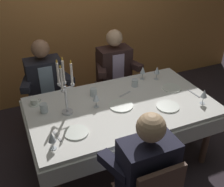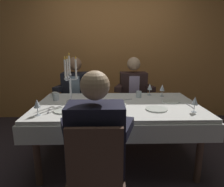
% 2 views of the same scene
% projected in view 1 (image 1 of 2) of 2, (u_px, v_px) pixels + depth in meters
% --- Properties ---
extents(ground_plane, '(12.00, 12.00, 0.00)m').
position_uv_depth(ground_plane, '(121.00, 157.00, 3.17)').
color(ground_plane, '#32292F').
extents(back_wall, '(6.00, 0.12, 2.70)m').
position_uv_depth(back_wall, '(72.00, 9.00, 3.79)').
color(back_wall, '#D68946').
rests_on(back_wall, ground_plane).
extents(dining_table, '(1.94, 1.14, 0.74)m').
position_uv_depth(dining_table, '(122.00, 114.00, 2.85)').
color(dining_table, white).
rests_on(dining_table, ground_plane).
extents(candelabra, '(0.15, 0.17, 0.59)m').
position_uv_depth(candelabra, '(65.00, 90.00, 2.53)').
color(candelabra, silver).
rests_on(candelabra, dining_table).
extents(dinner_plate_0, '(0.22, 0.22, 0.01)m').
position_uv_depth(dinner_plate_0, '(76.00, 132.00, 2.39)').
color(dinner_plate_0, white).
rests_on(dinner_plate_0, dining_table).
extents(dinner_plate_1, '(0.23, 0.23, 0.01)m').
position_uv_depth(dinner_plate_1, '(168.00, 106.00, 2.75)').
color(dinner_plate_1, white).
rests_on(dinner_plate_1, dining_table).
extents(dinner_plate_2, '(0.25, 0.25, 0.01)m').
position_uv_depth(dinner_plate_2, '(121.00, 106.00, 2.76)').
color(dinner_plate_2, white).
rests_on(dinner_plate_2, dining_table).
extents(dinner_plate_3, '(0.22, 0.22, 0.01)m').
position_uv_depth(dinner_plate_3, '(172.00, 88.00, 3.08)').
color(dinner_plate_3, white).
rests_on(dinner_plate_3, dining_table).
extents(wine_glass_0, '(0.07, 0.07, 0.16)m').
position_uv_depth(wine_glass_0, '(204.00, 94.00, 2.75)').
color(wine_glass_0, silver).
rests_on(wine_glass_0, dining_table).
extents(wine_glass_1, '(0.07, 0.07, 0.16)m').
position_uv_depth(wine_glass_1, '(52.00, 138.00, 2.16)').
color(wine_glass_1, silver).
rests_on(wine_glass_1, dining_table).
extents(wine_glass_2, '(0.07, 0.07, 0.16)m').
position_uv_depth(wine_glass_2, '(96.00, 97.00, 2.70)').
color(wine_glass_2, silver).
rests_on(wine_glass_2, dining_table).
extents(wine_glass_3, '(0.07, 0.07, 0.16)m').
position_uv_depth(wine_glass_3, '(157.00, 71.00, 3.22)').
color(wine_glass_3, silver).
rests_on(wine_glass_3, dining_table).
extents(wine_glass_4, '(0.07, 0.07, 0.16)m').
position_uv_depth(wine_glass_4, '(143.00, 70.00, 3.22)').
color(wine_glass_4, silver).
rests_on(wine_glass_4, dining_table).
extents(water_tumbler_0, '(0.07, 0.07, 0.09)m').
position_uv_depth(water_tumbler_0, '(135.00, 83.00, 3.11)').
color(water_tumbler_0, silver).
rests_on(water_tumbler_0, dining_table).
extents(water_tumbler_1, '(0.07, 0.07, 0.09)m').
position_uv_depth(water_tumbler_1, '(93.00, 92.00, 2.92)').
color(water_tumbler_1, silver).
rests_on(water_tumbler_1, dining_table).
extents(water_tumbler_2, '(0.08, 0.08, 0.09)m').
position_uv_depth(water_tumbler_2, '(44.00, 108.00, 2.65)').
color(water_tumbler_2, silver).
rests_on(water_tumbler_2, dining_table).
extents(coffee_cup_0, '(0.13, 0.12, 0.06)m').
position_uv_depth(coffee_cup_0, '(35.00, 102.00, 2.79)').
color(coffee_cup_0, white).
rests_on(coffee_cup_0, dining_table).
extents(fork_0, '(0.05, 0.17, 0.01)m').
position_uv_depth(fork_0, '(57.00, 136.00, 2.35)').
color(fork_0, '#B7B7BC').
rests_on(fork_0, dining_table).
extents(spoon_1, '(0.17, 0.07, 0.01)m').
position_uv_depth(spoon_1, '(125.00, 94.00, 2.97)').
color(spoon_1, '#B7B7BC').
rests_on(spoon_1, dining_table).
extents(knife_2, '(0.03, 0.19, 0.01)m').
position_uv_depth(knife_2, '(194.00, 93.00, 2.98)').
color(knife_2, '#B7B7BC').
rests_on(knife_2, dining_table).
extents(seated_diner_0, '(0.63, 0.48, 1.24)m').
position_uv_depth(seated_diner_0, '(45.00, 79.00, 3.28)').
color(seated_diner_0, brown).
rests_on(seated_diner_0, ground_plane).
extents(seated_diner_1, '(0.63, 0.48, 1.24)m').
position_uv_depth(seated_diner_1, '(147.00, 170.00, 2.03)').
color(seated_diner_1, brown).
rests_on(seated_diner_1, ground_plane).
extents(seated_diner_2, '(0.63, 0.48, 1.24)m').
position_uv_depth(seated_diner_2, '(114.00, 67.00, 3.60)').
color(seated_diner_2, brown).
rests_on(seated_diner_2, ground_plane).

